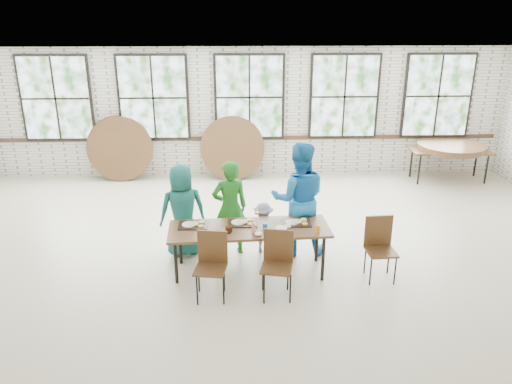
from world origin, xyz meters
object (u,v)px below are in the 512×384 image
at_px(dining_table, 249,231).
at_px(storage_table, 450,152).
at_px(chair_near_left, 212,259).
at_px(chair_near_right, 277,258).

height_order(dining_table, storage_table, same).
relative_size(chair_near_left, chair_near_right, 1.00).
height_order(chair_near_right, storage_table, chair_near_right).
xyz_separation_m(dining_table, chair_near_left, (-0.54, -0.63, -0.13)).
bearing_deg(chair_near_right, storage_table, 59.04).
relative_size(dining_table, chair_near_right, 2.57).
bearing_deg(storage_table, dining_table, -136.00).
bearing_deg(storage_table, chair_near_left, -135.03).
height_order(dining_table, chair_near_left, chair_near_left).
distance_m(chair_near_right, storage_table, 6.46).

